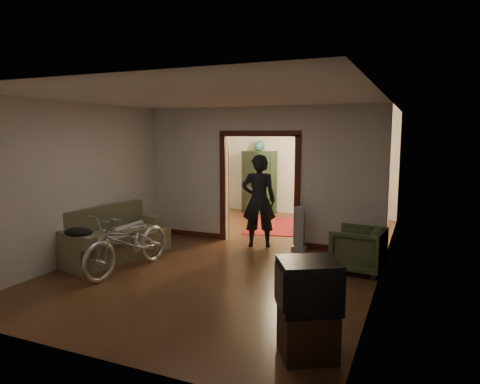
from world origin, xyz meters
The scene contains 24 objects.
floor centered at (0.00, 0.00, 0.00)m, with size 5.00×8.50×0.01m, color #3C2113.
ceiling centered at (0.00, 0.00, 2.80)m, with size 5.00×8.50×0.01m, color white.
wall_back centered at (0.00, 4.25, 1.40)m, with size 5.00×0.02×2.80m, color beige.
wall_left centered at (-2.50, 0.00, 1.40)m, with size 0.02×8.50×2.80m, color beige.
wall_right centered at (2.50, 0.00, 1.40)m, with size 0.02×8.50×2.80m, color beige.
partition_wall centered at (0.00, 0.75, 1.40)m, with size 5.00×0.14×2.80m, color beige.
door_casing centered at (0.00, 0.75, 1.10)m, with size 1.74×0.20×2.32m, color #3C160D.
far_window centered at (0.70, 4.21, 1.55)m, with size 0.98×0.06×1.28m, color black.
chandelier centered at (0.00, 2.50, 2.35)m, with size 0.24×0.24×0.24m, color #FFE0A5.
light_switch centered at (1.05, 0.68, 1.25)m, with size 0.08×0.01×0.12m, color silver.
sofa centered at (-2.07, -1.32, 0.46)m, with size 0.91×2.02×0.93m, color #5C5E3F.
rolled_paper centered at (-1.97, -1.02, 0.53)m, with size 0.10×0.10×0.81m, color beige.
jacket centered at (-2.02, -2.23, 0.68)m, with size 0.50×0.38×0.15m, color black.
bicycle centered at (-1.33, -1.84, 0.50)m, with size 0.66×1.90×1.00m, color silver.
armchair centered at (2.14, -0.36, 0.37)m, with size 0.79×0.81×0.74m, color #3D4828.
tv_stand centered at (2.05, -3.36, 0.25)m, with size 0.54×0.49×0.49m, color black.
crt_tv centered at (2.05, -3.36, 0.75)m, with size 0.58×0.52×0.50m, color black.
vacuum centered at (0.94, 0.40, 0.44)m, with size 0.27×0.22×0.88m, color gray.
person centered at (0.08, 0.48, 0.93)m, with size 0.68×0.44×1.86m, color black.
oriental_rug centered at (-0.09, 2.41, 0.01)m, with size 1.55×2.03×0.02m, color maroon.
locker centered at (-1.22, 3.95, 0.89)m, with size 0.89×0.49×1.77m, color #1F341F.
globe centered at (-1.22, 3.95, 1.94)m, with size 0.30×0.30×0.30m, color #1E5972.
desk centered at (1.10, 3.84, 0.33)m, with size 0.90×0.50×0.66m, color black.
desk_chair centered at (0.47, 3.30, 0.40)m, with size 0.35×0.35×0.79m, color black.
Camera 1 is at (3.04, -7.41, 2.26)m, focal length 32.00 mm.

